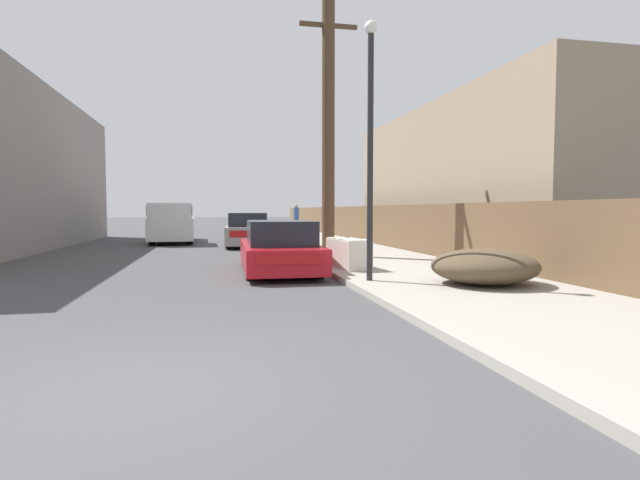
# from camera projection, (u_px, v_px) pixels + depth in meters

# --- Properties ---
(ground_plane) EXTENTS (220.00, 220.00, 0.00)m
(ground_plane) POSITION_uv_depth(u_px,v_px,m) (142.00, 395.00, 4.13)
(ground_plane) COLOR #444447
(sidewalk_curb) EXTENTS (4.20, 63.00, 0.12)m
(sidewalk_curb) POSITION_uv_depth(u_px,v_px,m) (300.00, 236.00, 28.17)
(sidewalk_curb) COLOR #9E998E
(sidewalk_curb) RESTS_ON ground
(discarded_fridge) EXTENTS (0.78, 1.68, 0.74)m
(discarded_fridge) POSITION_uv_depth(u_px,v_px,m) (348.00, 253.00, 12.22)
(discarded_fridge) COLOR silver
(discarded_fridge) RESTS_ON sidewalk_curb
(parked_sports_car_red) EXTENTS (1.88, 4.68, 1.28)m
(parked_sports_car_red) POSITION_uv_depth(u_px,v_px,m) (279.00, 249.00, 12.32)
(parked_sports_car_red) COLOR red
(parked_sports_car_red) RESTS_ON ground
(car_parked_mid) EXTENTS (2.00, 4.33, 1.42)m
(car_parked_mid) POSITION_uv_depth(u_px,v_px,m) (247.00, 231.00, 21.00)
(car_parked_mid) COLOR gray
(car_parked_mid) RESTS_ON ground
(pickup_truck) EXTENTS (2.12, 5.94, 1.83)m
(pickup_truck) POSITION_uv_depth(u_px,v_px,m) (172.00, 223.00, 23.34)
(pickup_truck) COLOR silver
(pickup_truck) RESTS_ON ground
(utility_pole) EXTENTS (1.80, 0.39, 7.82)m
(utility_pole) POSITION_uv_depth(u_px,v_px,m) (328.00, 127.00, 15.36)
(utility_pole) COLOR #4C3826
(utility_pole) RESTS_ON sidewalk_curb
(street_lamp) EXTENTS (0.26, 0.26, 5.11)m
(street_lamp) POSITION_uv_depth(u_px,v_px,m) (370.00, 133.00, 9.85)
(street_lamp) COLOR #232326
(street_lamp) RESTS_ON sidewalk_curb
(brush_pile) EXTENTS (2.03, 1.94, 0.68)m
(brush_pile) POSITION_uv_depth(u_px,v_px,m) (485.00, 266.00, 9.51)
(brush_pile) COLOR brown
(brush_pile) RESTS_ON sidewalk_curb
(wooden_fence) EXTENTS (0.08, 40.07, 1.60)m
(wooden_fence) POSITION_uv_depth(u_px,v_px,m) (349.00, 222.00, 25.08)
(wooden_fence) COLOR brown
(wooden_fence) RESTS_ON sidewalk_curb
(building_right_house) EXTENTS (6.00, 14.43, 5.31)m
(building_right_house) POSITION_uv_depth(u_px,v_px,m) (497.00, 180.00, 18.79)
(building_right_house) COLOR gray
(building_right_house) RESTS_ON ground
(pedestrian) EXTENTS (0.34, 0.34, 1.83)m
(pedestrian) POSITION_uv_depth(u_px,v_px,m) (296.00, 218.00, 31.70)
(pedestrian) COLOR #282D42
(pedestrian) RESTS_ON sidewalk_curb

